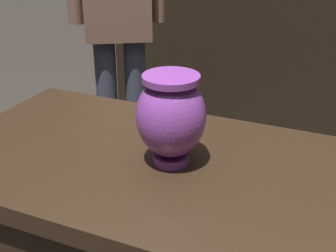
{
  "coord_description": "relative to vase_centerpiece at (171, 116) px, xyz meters",
  "views": [
    {
      "loc": [
        0.4,
        -0.9,
        1.36
      ],
      "look_at": [
        0.01,
        -0.0,
        0.9
      ],
      "focal_mm": 47.3,
      "sensor_mm": 36.0,
      "label": 1
    }
  ],
  "objects": [
    {
      "name": "visitor_near_left",
      "position": [
        -0.71,
        1.0,
        0.04
      ],
      "size": [
        0.41,
        0.32,
        1.65
      ],
      "rotation": [
        0.0,
        0.0,
        3.68
      ],
      "color": "#333847",
      "rests_on": "ground_plane"
    },
    {
      "name": "back_display_shelf",
      "position": [
        -0.02,
        2.2,
        -0.43
      ],
      "size": [
        2.6,
        0.4,
        0.99
      ],
      "color": "black",
      "rests_on": "ground_plane"
    },
    {
      "name": "vase_centerpiece",
      "position": [
        0.0,
        0.0,
        0.0
      ],
      "size": [
        0.17,
        0.17,
        0.23
      ],
      "color": "#7A388E",
      "rests_on": "display_plinth"
    }
  ]
}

